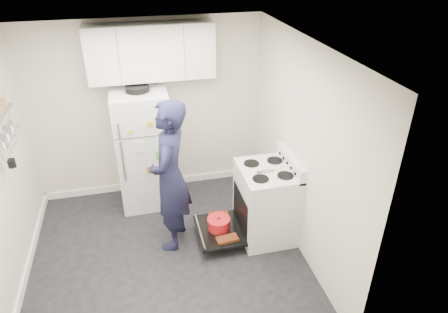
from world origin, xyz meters
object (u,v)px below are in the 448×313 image
object	(u,v)px
open_oven_door	(219,227)
refrigerator	(144,149)
electric_range	(265,203)
person	(170,177)

from	to	relation	value
open_oven_door	refrigerator	distance (m)	1.50
open_oven_door	refrigerator	size ratio (longest dim) A/B	0.40
electric_range	open_oven_door	world-z (taller)	electric_range
electric_range	open_oven_door	xyz separation A→B (m)	(-0.59, 0.01, -0.28)
electric_range	refrigerator	bearing A→B (deg)	141.54
refrigerator	person	xyz separation A→B (m)	(0.25, -0.98, 0.10)
electric_range	open_oven_door	size ratio (longest dim) A/B	1.57
person	electric_range	bearing A→B (deg)	102.89
refrigerator	person	distance (m)	1.01
open_oven_door	person	xyz separation A→B (m)	(-0.55, 0.11, 0.75)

